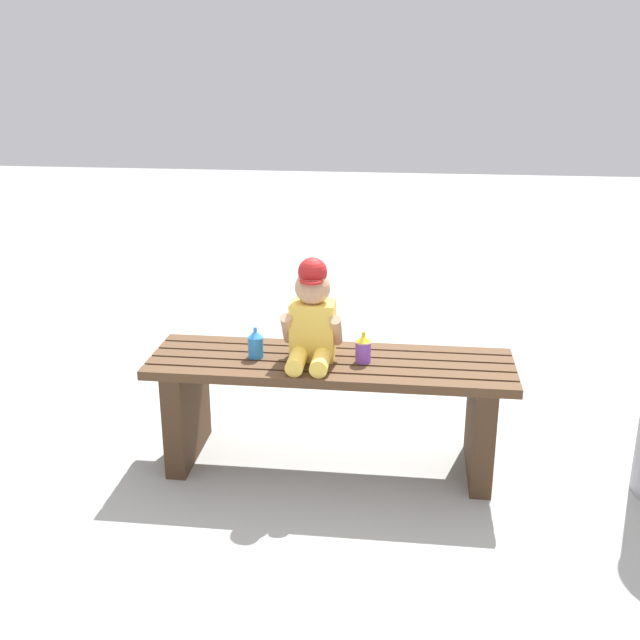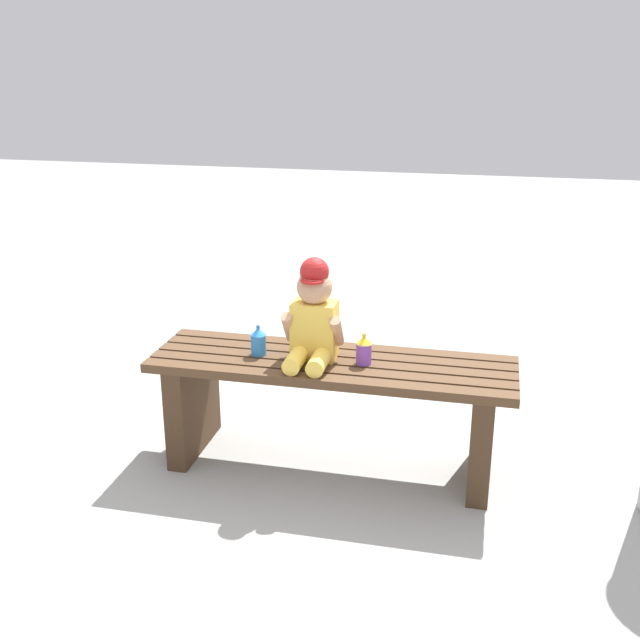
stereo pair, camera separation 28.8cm
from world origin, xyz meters
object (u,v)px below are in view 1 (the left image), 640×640
(park_bench, at_px, (330,396))
(sippy_cup_right, at_px, (363,348))
(child_figure, at_px, (312,317))
(sippy_cup_left, at_px, (256,343))

(park_bench, distance_m, sippy_cup_right, 0.25)
(park_bench, xyz_separation_m, sippy_cup_right, (0.13, -0.01, 0.21))
(child_figure, height_order, sippy_cup_left, child_figure)
(child_figure, bearing_deg, sippy_cup_right, -0.24)
(park_bench, distance_m, child_figure, 0.34)
(sippy_cup_left, relative_size, sippy_cup_right, 1.00)
(park_bench, bearing_deg, sippy_cup_left, -178.55)
(park_bench, height_order, child_figure, child_figure)
(child_figure, height_order, sippy_cup_right, child_figure)
(park_bench, distance_m, sippy_cup_left, 0.36)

